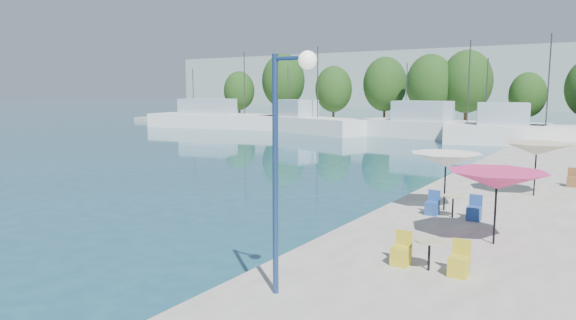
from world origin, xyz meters
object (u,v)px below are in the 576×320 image
Objects in this scene: trawler_03 at (444,128)px; umbrella_white at (446,160)px; trawler_04 at (523,133)px; trawler_01 at (226,120)px; umbrella_pink at (497,180)px; trawler_02 at (306,123)px; umbrella_cream at (537,149)px; street_lamp at (288,130)px.

trawler_03 is 7.33× the size of umbrella_white.
trawler_04 is at bearing -16.24° from trawler_03.
trawler_01 is 8.40× the size of umbrella_pink.
trawler_01 is 12.80m from trawler_02.
trawler_01 is 55.76m from umbrella_pink.
trawler_03 is at bearing 22.21° from trawler_02.
trawler_04 is 31.95m from umbrella_white.
trawler_02 reaches higher than umbrella_pink.
trawler_02 is 6.33× the size of umbrella_white.
trawler_01 is 36.63m from trawler_04.
trawler_02 is at bearing 161.96° from trawler_04.
umbrella_cream is (41.11, -29.64, 1.46)m from trawler_01.
trawler_04 is at bearing -15.20° from trawler_01.
umbrella_pink is (28.37, -36.97, 1.36)m from trawler_02.
trawler_03 and trawler_04 have the same top height.
street_lamp is at bearing -40.37° from trawler_02.
trawler_04 is at bearing 97.44° from umbrella_pink.
umbrella_cream is at bearing 63.11° from umbrella_white.
trawler_04 is 5.49× the size of umbrella_pink.
trawler_02 is 5.87× the size of umbrella_cream.
street_lamp is (-2.79, -14.22, 1.56)m from umbrella_cream.
trawler_03 reaches higher than umbrella_white.
street_lamp reaches higher than umbrella_white.
umbrella_cream is (4.56, -27.24, 1.46)m from trawler_04.
umbrella_white is at bearing -52.89° from trawler_01.
umbrella_cream is (12.44, -29.88, 1.46)m from trawler_03.
trawler_03 is at bearing 147.68° from trawler_04.
trawler_04 is 35.53m from umbrella_pink.
trawler_03 is 45.24m from street_lamp.
trawler_01 and trawler_02 have the same top height.
trawler_01 is 8.28× the size of umbrella_cream.
umbrella_white is at bearing 91.68° from street_lamp.
street_lamp is at bearing -101.09° from umbrella_cream.
umbrella_white is at bearing -71.38° from trawler_03.
trawler_02 is 5.95× the size of umbrella_pink.
street_lamp reaches higher than umbrella_pink.
trawler_04 is at bearing 99.50° from umbrella_cream.
street_lamp is (9.65, -44.10, 3.02)m from trawler_03.
trawler_02 is at bearing 127.50° from umbrella_pink.
trawler_03 reaches higher than umbrella_pink.
umbrella_cream is at bearing -47.24° from trawler_01.
umbrella_white is (2.23, -31.84, 1.36)m from trawler_04.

